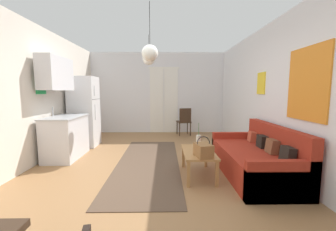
{
  "coord_description": "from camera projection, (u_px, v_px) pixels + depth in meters",
  "views": [
    {
      "loc": [
        0.24,
        -3.54,
        1.43
      ],
      "look_at": [
        0.32,
        1.53,
        0.84
      ],
      "focal_mm": 22.57,
      "sensor_mm": 36.0,
      "label": 1
    }
  ],
  "objects": [
    {
      "name": "coffee_table",
      "position": [
        198.0,
        154.0,
        3.54
      ],
      "size": [
        0.51,
        0.92,
        0.43
      ],
      "color": "#A87542",
      "rests_on": "ground_plane"
    },
    {
      "name": "area_rug",
      "position": [
        148.0,
        163.0,
        4.21
      ],
      "size": [
        1.2,
        3.46,
        0.01
      ],
      "primitive_type": "cube",
      "color": "brown",
      "rests_on": "ground_plane"
    },
    {
      "name": "kitchen_counter",
      "position": [
        63.0,
        120.0,
        4.48
      ],
      "size": [
        0.62,
        1.09,
        2.13
      ],
      "color": "silver",
      "rests_on": "ground_plane"
    },
    {
      "name": "accent_chair",
      "position": [
        184.0,
        120.0,
        6.82
      ],
      "size": [
        0.49,
        0.47,
        0.89
      ],
      "rotation": [
        0.0,
        0.0,
        3.33
      ],
      "color": "#382619",
      "rests_on": "ground_plane"
    },
    {
      "name": "ground_plane",
      "position": [
        151.0,
        176.0,
        3.68
      ],
      "size": [
        5.11,
        8.07,
        0.1
      ],
      "primitive_type": "cube",
      "color": "#996D44"
    },
    {
      "name": "pendant_lamp_far",
      "position": [
        149.0,
        58.0,
        4.97
      ],
      "size": [
        0.3,
        0.3,
        0.69
      ],
      "color": "black"
    },
    {
      "name": "handbag",
      "position": [
        203.0,
        150.0,
        3.22
      ],
      "size": [
        0.28,
        0.35,
        0.32
      ],
      "color": "brown",
      "rests_on": "coffee_table"
    },
    {
      "name": "wall_back",
      "position": [
        158.0,
        93.0,
        7.28
      ],
      "size": [
        4.71,
        0.13,
        2.73
      ],
      "color": "silver",
      "rests_on": "ground_plane"
    },
    {
      "name": "wall_left",
      "position": [
        11.0,
        95.0,
        3.48
      ],
      "size": [
        0.12,
        7.67,
        2.73
      ],
      "color": "silver",
      "rests_on": "ground_plane"
    },
    {
      "name": "couch",
      "position": [
        257.0,
        159.0,
        3.6
      ],
      "size": [
        0.94,
        1.93,
        0.85
      ],
      "color": "maroon",
      "rests_on": "ground_plane"
    },
    {
      "name": "bamboo_vase",
      "position": [
        198.0,
        141.0,
        3.76
      ],
      "size": [
        0.09,
        0.09,
        0.44
      ],
      "color": "beige",
      "rests_on": "coffee_table"
    },
    {
      "name": "refrigerator",
      "position": [
        84.0,
        112.0,
        5.48
      ],
      "size": [
        0.67,
        0.64,
        1.8
      ],
      "color": "white",
      "rests_on": "ground_plane"
    },
    {
      "name": "wall_right",
      "position": [
        287.0,
        95.0,
        3.55
      ],
      "size": [
        0.12,
        7.67,
        2.73
      ],
      "color": "silver",
      "rests_on": "ground_plane"
    },
    {
      "name": "pendant_lamp_near",
      "position": [
        150.0,
        53.0,
        3.15
      ],
      "size": [
        0.25,
        0.25,
        0.86
      ],
      "color": "black"
    }
  ]
}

